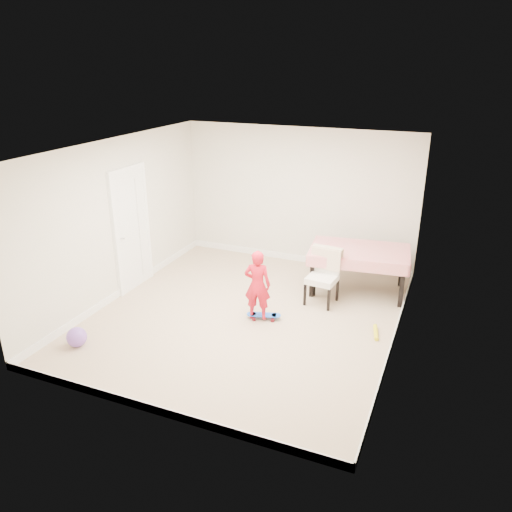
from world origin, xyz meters
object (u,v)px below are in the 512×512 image
at_px(child, 257,287).
at_px(balloon, 77,337).
at_px(skateboard, 264,317).
at_px(dining_table, 358,270).
at_px(dining_chair, 322,277).

bearing_deg(child, balloon, 28.40).
distance_m(skateboard, child, 0.52).
relative_size(dining_table, skateboard, 3.10).
height_order(dining_table, dining_chair, dining_chair).
height_order(dining_chair, skateboard, dining_chair).
bearing_deg(dining_chair, balloon, -131.31).
bearing_deg(balloon, dining_table, 45.38).
relative_size(child, balloon, 3.91).
relative_size(dining_table, balloon, 5.82).
distance_m(skateboard, balloon, 2.72).
xyz_separation_m(dining_table, balloon, (-3.22, -3.26, -0.24)).
bearing_deg(child, skateboard, -159.44).
bearing_deg(child, dining_chair, -140.13).
height_order(skateboard, balloon, balloon).
xyz_separation_m(dining_table, child, (-1.19, -1.60, 0.16)).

